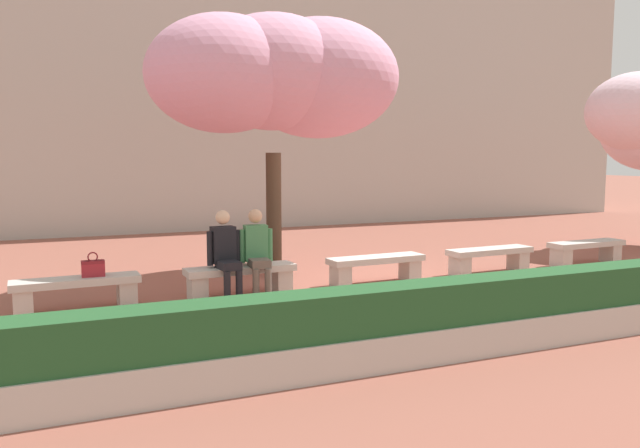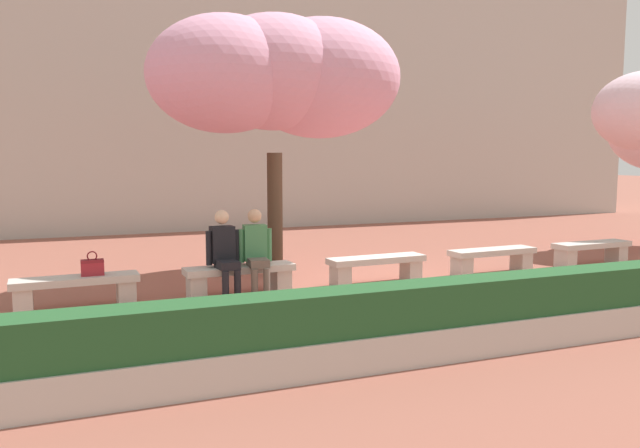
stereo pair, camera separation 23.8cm
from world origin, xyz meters
TOP-DOWN VIEW (x-y plane):
  - ground_plane at (0.00, 0.00)m, footprint 100.00×100.00m
  - building_facade at (0.00, 10.18)m, footprint 28.00×4.00m
  - stone_bench_west_end at (-4.58, 0.00)m, footprint 1.67×0.48m
  - stone_bench_near_west at (-2.29, 0.00)m, footprint 1.67×0.48m
  - stone_bench_center at (0.00, 0.00)m, footprint 1.67×0.48m
  - stone_bench_near_east at (2.29, 0.00)m, footprint 1.67×0.48m
  - stone_bench_east_end at (4.58, 0.00)m, footprint 1.67×0.48m
  - person_seated_left at (-2.53, -0.05)m, footprint 0.51×0.70m
  - person_seated_right at (-2.05, -0.05)m, footprint 0.51×0.70m
  - handbag at (-4.35, 0.00)m, footprint 0.30×0.15m
  - cherry_tree_main at (-1.26, 1.22)m, footprint 4.34×2.99m
  - planter_hedge_foreground at (0.00, -3.57)m, footprint 13.11×0.50m

SIDE VIEW (x-z plane):
  - ground_plane at x=0.00m, z-range 0.00..0.00m
  - stone_bench_west_end at x=-4.58m, z-range 0.07..0.52m
  - stone_bench_near_west at x=-2.29m, z-range 0.07..0.52m
  - stone_bench_center at x=0.00m, z-range 0.07..0.52m
  - stone_bench_near_east at x=2.29m, z-range 0.07..0.52m
  - stone_bench_east_end at x=4.58m, z-range 0.07..0.52m
  - planter_hedge_foreground at x=0.00m, z-range -0.01..0.79m
  - handbag at x=-4.35m, z-range 0.41..0.75m
  - person_seated_left at x=-2.53m, z-range 0.05..1.34m
  - person_seated_right at x=-2.05m, z-range 0.05..1.34m
  - cherry_tree_main at x=-1.26m, z-range 1.20..5.63m
  - building_facade at x=0.00m, z-range 0.00..8.92m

